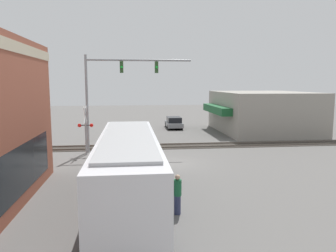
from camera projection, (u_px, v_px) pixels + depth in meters
The scene contains 10 objects.
ground_plane at pixel (170, 163), 22.70m from camera, with size 120.00×120.00×0.00m, color #605E5B.
shop_building at pixel (262, 112), 37.32m from camera, with size 11.94×10.76×4.52m.
city_bus at pixel (128, 166), 14.75m from camera, with size 12.08×2.59×3.23m.
traffic_signal_gantry at pixel (116, 82), 25.87m from camera, with size 0.42×8.39×7.72m.
crossing_signal at pixel (86, 125), 25.13m from camera, with size 1.41×1.18×3.81m.
rail_track_near at pixel (162, 146), 28.60m from camera, with size 2.60×60.00×0.15m.
parked_car_red at pixel (129, 132), 32.73m from camera, with size 4.22×1.82×1.50m.
parked_car_grey at pixel (174, 123), 40.16m from camera, with size 4.27×1.82×1.41m.
pedestrian_at_crossing at pixel (108, 141), 26.30m from camera, with size 0.34×0.34×1.78m.
pedestrian_near_bus at pixel (177, 194), 13.78m from camera, with size 0.34×0.34×1.72m.
Camera 1 is at (-22.01, 2.65, 5.52)m, focal length 35.00 mm.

